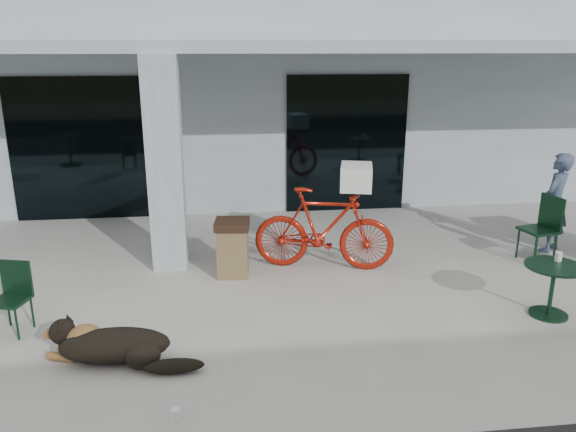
{
  "coord_description": "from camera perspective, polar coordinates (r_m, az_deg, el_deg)",
  "views": [
    {
      "loc": [
        -0.7,
        -5.88,
        3.22
      ],
      "look_at": [
        0.19,
        1.38,
        1.0
      ],
      "focal_mm": 35.0,
      "sensor_mm": 36.0,
      "label": 1
    }
  ],
  "objects": [
    {
      "name": "ground",
      "position": [
        6.74,
        -0.18,
        -11.64
      ],
      "size": [
        80.0,
        80.0,
        0.0
      ],
      "primitive_type": "plane",
      "color": "beige",
      "rests_on": "ground"
    },
    {
      "name": "building",
      "position": [
        14.43,
        -4.28,
        12.99
      ],
      "size": [
        22.0,
        7.0,
        4.5
      ],
      "primitive_type": "cube",
      "color": "silver",
      "rests_on": "ground"
    },
    {
      "name": "storefront_glass_left",
      "position": [
        11.3,
        -19.77,
        6.37
      ],
      "size": [
        2.8,
        0.06,
        2.7
      ],
      "primitive_type": "cube",
      "color": "black",
      "rests_on": "ground"
    },
    {
      "name": "storefront_glass_right",
      "position": [
        11.3,
        5.96,
        7.27
      ],
      "size": [
        2.4,
        0.06,
        2.7
      ],
      "primitive_type": "cube",
      "color": "black",
      "rests_on": "ground"
    },
    {
      "name": "column",
      "position": [
        8.39,
        -12.36,
        5.08
      ],
      "size": [
        0.5,
        0.5,
        3.12
      ],
      "primitive_type": "cube",
      "color": "silver",
      "rests_on": "ground"
    },
    {
      "name": "overhang",
      "position": [
        9.51,
        -2.87,
        16.8
      ],
      "size": [
        22.0,
        2.8,
        0.18
      ],
      "primitive_type": "cube",
      "color": "silver",
      "rests_on": "column"
    },
    {
      "name": "bicycle",
      "position": [
        8.34,
        3.66,
        -1.29
      ],
      "size": [
        2.16,
        1.07,
        1.25
      ],
      "primitive_type": "imported",
      "rotation": [
        0.0,
        0.0,
        1.33
      ],
      "color": "#AC1D0D",
      "rests_on": "ground"
    },
    {
      "name": "laundry_basket",
      "position": [
        8.11,
        6.95,
        3.96
      ],
      "size": [
        0.57,
        0.68,
        0.35
      ],
      "primitive_type": "cube",
      "rotation": [
        0.0,
        0.0,
        1.33
      ],
      "color": "white",
      "rests_on": "bicycle"
    },
    {
      "name": "dog",
      "position": [
        6.32,
        -17.2,
        -12.29
      ],
      "size": [
        1.4,
        0.83,
        0.44
      ],
      "primitive_type": null,
      "rotation": [
        0.0,
        0.0,
        -0.31
      ],
      "color": "black",
      "rests_on": "ground"
    },
    {
      "name": "cup_near_dog",
      "position": [
        5.43,
        -11.39,
        -19.18
      ],
      "size": [
        0.09,
        0.09,
        0.11
      ],
      "primitive_type": "cylinder",
      "rotation": [
        0.0,
        0.0,
        0.0
      ],
      "color": "white",
      "rests_on": "ground"
    },
    {
      "name": "cafe_chair_near",
      "position": [
        7.28,
        -26.41,
        -7.63
      ],
      "size": [
        0.47,
        0.5,
        0.84
      ],
      "primitive_type": null,
      "rotation": [
        0.0,
        0.0,
        -0.26
      ],
      "color": "#11321D",
      "rests_on": "ground"
    },
    {
      "name": "cafe_table_far",
      "position": [
        7.69,
        25.2,
        -6.87
      ],
      "size": [
        0.88,
        0.88,
        0.67
      ],
      "primitive_type": null,
      "rotation": [
        0.0,
        0.0,
        0.28
      ],
      "color": "#11321D",
      "rests_on": "ground"
    },
    {
      "name": "cafe_chair_far_b",
      "position": [
        9.47,
        24.08,
        -1.23
      ],
      "size": [
        0.6,
        0.56,
        1.03
      ],
      "primitive_type": null,
      "rotation": [
        0.0,
        0.0,
        -1.36
      ],
      "color": "#11321D",
      "rests_on": "ground"
    },
    {
      "name": "person",
      "position": [
        9.96,
        25.48,
        1.22
      ],
      "size": [
        0.7,
        0.68,
        1.62
      ],
      "primitive_type": "imported",
      "rotation": [
        0.0,
        0.0,
        3.83
      ],
      "color": "#3D4C67",
      "rests_on": "ground"
    },
    {
      "name": "cup_on_table",
      "position": [
        7.72,
        25.78,
        -3.73
      ],
      "size": [
        0.1,
        0.1,
        0.11
      ],
      "primitive_type": "cylinder",
      "rotation": [
        0.0,
        0.0,
        0.28
      ],
      "color": "white",
      "rests_on": "cafe_table_far"
    },
    {
      "name": "trash_receptacle",
      "position": [
        8.18,
        -5.63,
        -3.25
      ],
      "size": [
        0.53,
        0.53,
        0.83
      ],
      "primitive_type": null,
      "rotation": [
        0.0,
        0.0,
        -0.1
      ],
      "color": "brown",
      "rests_on": "ground"
    }
  ]
}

